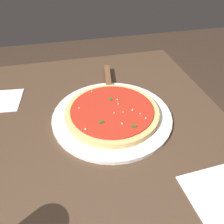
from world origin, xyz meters
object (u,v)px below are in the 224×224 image
serving_plate (112,116)px  pizza (112,112)px  pizza_server (108,82)px  napkin_folded_right (2,101)px  napkin_loose_left (220,194)px

serving_plate → pizza: 0.02m
pizza_server → napkin_folded_right: (-0.00, 0.34, -0.02)m
serving_plate → napkin_folded_right: (0.16, 0.32, -0.00)m
serving_plate → napkin_folded_right: 0.35m
pizza_server → napkin_loose_left: bearing=-163.5°
pizza_server → napkin_loose_left: pizza_server is taller
napkin_loose_left → napkin_folded_right: bearing=47.2°
pizza → pizza_server: bearing=-9.1°
napkin_folded_right → pizza_server: bearing=-89.3°
pizza → napkin_loose_left: size_ratio=1.98×
serving_plate → pizza: pizza is taller
pizza → napkin_loose_left: (-0.28, -0.16, -0.02)m
napkin_folded_right → pizza: bearing=-116.2°
serving_plate → pizza: (-0.00, 0.00, 0.02)m
serving_plate → napkin_folded_right: serving_plate is taller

